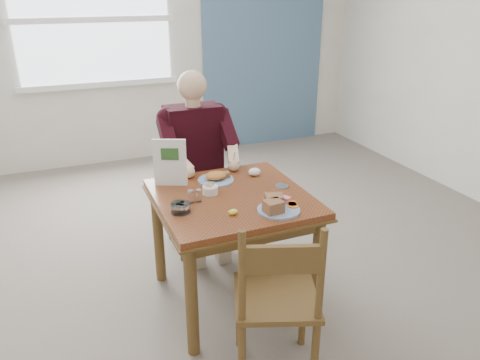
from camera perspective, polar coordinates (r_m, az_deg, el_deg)
name	(u,v)px	position (r m, az deg, el deg)	size (l,w,h in m)	color
floor	(233,297)	(3.23, -0.90, -14.07)	(6.00, 6.00, 0.00)	#6D6458
wall_back	(132,38)	(5.52, -12.99, 16.55)	(5.50, 5.50, 0.00)	silver
accent_panel	(264,33)	(5.99, 3.00, 17.49)	(1.60, 0.02, 2.80)	#486786
lemon_wedge	(233,212)	(2.60, -0.85, -3.91)	(0.06, 0.04, 0.03)	yellow
napkin	(254,172)	(3.13, 1.77, 1.00)	(0.08, 0.07, 0.05)	white
metal_dish	(282,186)	(2.97, 5.12, -0.78)	(0.09, 0.09, 0.01)	silver
window	(93,20)	(5.42, -17.48, 18.14)	(1.72, 0.04, 1.42)	white
table	(232,212)	(2.89, -0.98, -3.87)	(0.92, 0.92, 0.75)	brown
chair_far	(195,188)	(3.65, -5.54, -0.95)	(0.42, 0.42, 0.95)	brown
chair_near	(277,300)	(2.41, 4.53, -14.43)	(0.54, 0.54, 0.95)	brown
diner	(197,151)	(3.45, -5.31, 3.57)	(0.53, 0.56, 1.39)	tan
near_plate	(277,206)	(2.65, 4.49, -3.16)	(0.26, 0.25, 0.08)	white
far_plate	(216,177)	(3.05, -2.89, 0.31)	(0.26, 0.26, 0.06)	white
caddy	(210,190)	(2.86, -3.66, -1.19)	(0.11, 0.11, 0.07)	white
shakers	(195,196)	(2.75, -5.54, -1.95)	(0.08, 0.04, 0.08)	white
creamer	(181,208)	(2.65, -7.26, -3.36)	(0.13, 0.13, 0.05)	white
menu	(170,162)	(2.96, -8.54, 2.14)	(0.20, 0.10, 0.31)	white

